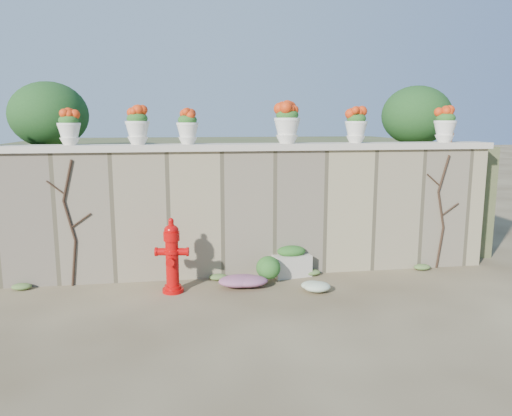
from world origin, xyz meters
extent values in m
plane|color=#4B3A25|center=(0.00, 0.00, 0.00)|extent=(80.00, 80.00, 0.00)
cube|color=gray|center=(0.00, 1.80, 1.00)|extent=(8.00, 0.40, 2.00)
cube|color=beige|center=(0.00, 1.80, 2.05)|extent=(8.10, 0.52, 0.10)
cube|color=#384C23|center=(0.00, 5.00, 1.00)|extent=(9.00, 6.00, 2.00)
ellipsoid|color=#143814|center=(-3.20, 3.00, 2.55)|extent=(1.30, 1.30, 1.10)
ellipsoid|color=#143814|center=(3.40, 3.00, 2.55)|extent=(1.30, 1.30, 1.10)
cylinder|color=black|center=(-2.66, 1.58, 0.35)|extent=(0.12, 0.04, 0.70)
cylinder|color=black|center=(-2.69, 1.58, 1.00)|extent=(0.17, 0.04, 0.61)
cylinder|color=black|center=(-2.67, 1.58, 1.60)|extent=(0.18, 0.04, 0.61)
cylinder|color=black|center=(-2.52, 1.58, 1.00)|extent=(0.30, 0.02, 0.22)
cylinder|color=black|center=(-2.85, 1.58, 1.50)|extent=(0.25, 0.02, 0.21)
cylinder|color=black|center=(3.24, 1.58, 0.35)|extent=(0.12, 0.04, 0.70)
cylinder|color=black|center=(3.22, 1.58, 1.00)|extent=(0.17, 0.04, 0.61)
cylinder|color=black|center=(3.23, 1.58, 1.60)|extent=(0.18, 0.04, 0.61)
cylinder|color=black|center=(3.38, 1.58, 1.00)|extent=(0.30, 0.02, 0.22)
cylinder|color=black|center=(3.05, 1.58, 1.50)|extent=(0.25, 0.02, 0.21)
cylinder|color=#B70707|center=(-1.20, 1.06, 0.03)|extent=(0.31, 0.31, 0.05)
cylinder|color=#B70707|center=(-1.20, 1.06, 0.44)|extent=(0.19, 0.19, 0.68)
cylinder|color=#B70707|center=(-1.20, 1.06, 0.60)|extent=(0.23, 0.23, 0.04)
cylinder|color=#B70707|center=(-1.20, 1.06, 0.83)|extent=(0.23, 0.23, 0.13)
ellipsoid|color=#B70707|center=(-1.20, 1.06, 0.94)|extent=(0.21, 0.21, 0.15)
cylinder|color=#B70707|center=(-1.20, 1.06, 1.03)|extent=(0.08, 0.08, 0.11)
cylinder|color=#B70707|center=(-1.35, 1.08, 0.60)|extent=(0.17, 0.13, 0.11)
cylinder|color=#B70707|center=(-1.05, 1.04, 0.60)|extent=(0.17, 0.13, 0.11)
cylinder|color=#B70707|center=(-1.22, 0.94, 0.49)|extent=(0.11, 0.12, 0.10)
cube|color=beige|center=(0.67, 1.55, 0.17)|extent=(0.64, 0.44, 0.34)
ellipsoid|color=#1E5119|center=(0.67, 1.55, 0.40)|extent=(0.49, 0.35, 0.18)
ellipsoid|color=#1E5119|center=(0.28, 1.21, 0.28)|extent=(0.58, 0.52, 0.55)
ellipsoid|color=#BC259D|center=(-0.07, 1.11, 0.12)|extent=(0.91, 0.61, 0.24)
ellipsoid|color=white|center=(0.88, 0.75, 0.09)|extent=(0.52, 0.42, 0.19)
ellipsoid|color=#1E5119|center=(-2.65, 1.80, 2.46)|extent=(0.29, 0.29, 0.17)
ellipsoid|color=red|center=(-2.65, 1.80, 2.53)|extent=(0.25, 0.25, 0.18)
ellipsoid|color=#1E5119|center=(-1.66, 1.80, 2.49)|extent=(0.31, 0.31, 0.19)
ellipsoid|color=red|center=(-1.66, 1.80, 2.57)|extent=(0.27, 0.27, 0.19)
ellipsoid|color=#1E5119|center=(-0.92, 1.80, 2.46)|extent=(0.29, 0.29, 0.17)
ellipsoid|color=red|center=(-0.92, 1.80, 2.54)|extent=(0.25, 0.25, 0.18)
ellipsoid|color=#1E5119|center=(0.64, 1.80, 2.54)|extent=(0.36, 0.36, 0.21)
ellipsoid|color=red|center=(0.64, 1.80, 2.63)|extent=(0.31, 0.31, 0.22)
ellipsoid|color=#1E5119|center=(1.77, 1.80, 2.49)|extent=(0.31, 0.31, 0.19)
ellipsoid|color=red|center=(1.77, 1.80, 2.56)|extent=(0.27, 0.27, 0.19)
ellipsoid|color=#1E5119|center=(3.32, 1.80, 2.50)|extent=(0.32, 0.32, 0.19)
ellipsoid|color=red|center=(3.32, 1.80, 2.58)|extent=(0.28, 0.28, 0.20)
ellipsoid|color=#1E5119|center=(3.37, 1.80, 2.30)|extent=(0.18, 0.18, 0.12)
camera|label=1|loc=(-1.09, -5.97, 2.47)|focal=35.00mm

